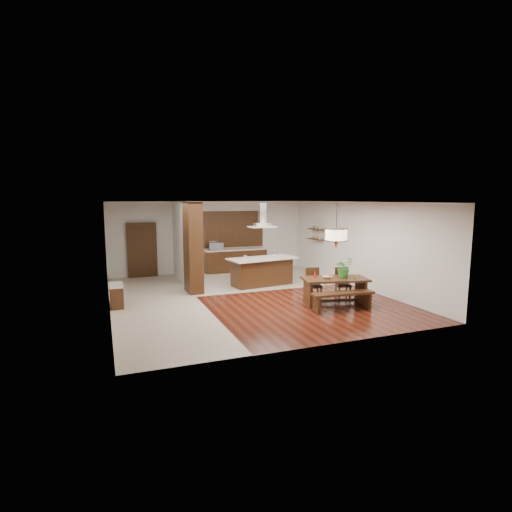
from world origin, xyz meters
name	(u,v)px	position (x,y,z in m)	size (l,w,h in m)	color
room_shell	(247,230)	(0.00, 0.00, 2.06)	(9.00, 9.04, 2.92)	black
tile_hallway	(156,305)	(-2.75, 0.00, 0.01)	(2.50, 9.00, 0.01)	#BAAC9B
tile_kitchen	(256,278)	(1.25, 2.50, 0.01)	(5.50, 4.00, 0.01)	#BAAC9B
soffit_band	(247,203)	(0.00, 0.00, 2.88)	(8.00, 9.00, 0.02)	#3E220F
partition_pier	(193,248)	(-1.40, 1.20, 1.45)	(0.45, 1.00, 2.90)	black
partition_stub	(181,241)	(-1.40, 3.30, 1.45)	(0.18, 2.40, 2.90)	silver
hallway_console	(116,296)	(-3.81, 0.20, 0.32)	(0.37, 0.88, 0.63)	black
hallway_doorway	(142,250)	(-2.70, 4.40, 1.05)	(1.10, 0.20, 2.10)	black
rear_counter	(235,260)	(1.00, 4.20, 0.48)	(2.60, 0.62, 0.95)	black
kitchen_window	(233,229)	(1.00, 4.46, 1.75)	(2.60, 0.08, 1.50)	#99662E
shelf_lower	(316,239)	(3.87, 2.60, 1.40)	(0.26, 0.90, 0.04)	black
shelf_upper	(316,229)	(3.87, 2.60, 1.80)	(0.26, 0.90, 0.04)	black
dining_table	(335,285)	(2.04, -1.75, 0.56)	(1.98, 1.30, 0.76)	black
dining_bench	(343,301)	(1.89, -2.39, 0.25)	(1.77, 0.39, 0.50)	black
dining_chair_left	(314,284)	(1.73, -1.10, 0.47)	(0.42, 0.42, 0.95)	black
dining_chair_right	(343,284)	(2.61, -1.31, 0.47)	(0.41, 0.41, 0.93)	black
pendant_lantern	(336,226)	(2.04, -1.75, 2.25)	(0.64, 0.64, 1.31)	#FFECC3
foliage_plant	(344,267)	(2.33, -1.74, 1.05)	(0.52, 0.45, 0.58)	#2F7C29
fruit_bowl	(327,277)	(1.80, -1.73, 0.79)	(0.26, 0.26, 0.06)	beige
napkin_cone	(315,274)	(1.53, -1.50, 0.86)	(0.12, 0.12, 0.19)	#A50B0D
gold_ornament	(355,276)	(2.57, -1.97, 0.81)	(0.07, 0.07, 0.10)	gold
kitchen_island	(262,271)	(1.03, 1.31, 0.50)	(2.51, 1.39, 0.98)	black
range_hood	(262,215)	(1.03, 1.32, 2.46)	(0.90, 0.55, 0.87)	silver
island_cup	(274,256)	(1.44, 1.20, 1.03)	(0.12, 0.12, 0.10)	white
microwave	(216,246)	(0.19, 4.18, 1.11)	(0.56, 0.38, 0.31)	silver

